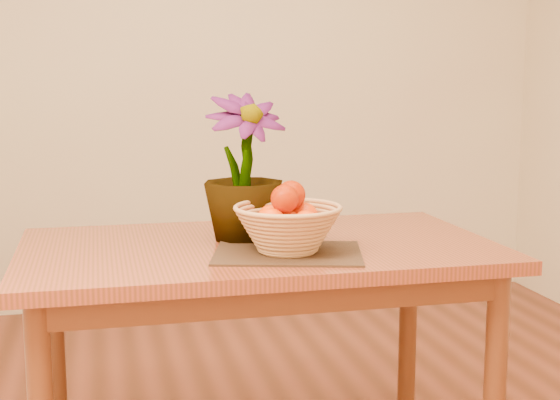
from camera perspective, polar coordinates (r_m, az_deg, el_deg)
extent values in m
cube|color=#F3E6B9|center=(4.21, -7.07, 10.41)|extent=(4.00, 0.02, 2.70)
cube|color=maroon|center=(2.34, -1.55, -3.67)|extent=(1.40, 0.80, 0.04)
cube|color=#542A13|center=(2.35, -1.55, -5.10)|extent=(1.28, 0.68, 0.08)
cylinder|color=#542A13|center=(2.37, 15.43, -13.33)|extent=(0.06, 0.06, 0.71)
cylinder|color=#542A13|center=(2.71, -16.13, -10.50)|extent=(0.06, 0.06, 0.71)
cylinder|color=#542A13|center=(2.91, 9.34, -8.86)|extent=(0.06, 0.06, 0.71)
cube|color=#392415|center=(2.19, 0.57, -3.90)|extent=(0.48, 0.40, 0.01)
cylinder|color=tan|center=(2.19, 0.57, -3.72)|extent=(0.15, 0.15, 0.01)
sphere|color=#F84F04|center=(2.18, 0.58, -1.62)|extent=(0.07, 0.07, 0.07)
sphere|color=#F84F04|center=(2.22, 1.75, -1.21)|extent=(0.08, 0.08, 0.08)
sphere|color=#F84F04|center=(2.22, -0.70, -1.31)|extent=(0.07, 0.07, 0.07)
sphere|color=#F84F04|center=(2.13, -0.65, -1.67)|extent=(0.08, 0.08, 0.08)
sphere|color=#F84F04|center=(2.13, 1.90, -1.75)|extent=(0.07, 0.07, 0.07)
sphere|color=#F84F04|center=(2.19, 0.82, 0.38)|extent=(0.08, 0.08, 0.08)
sphere|color=#F84F04|center=(2.14, 0.33, 0.09)|extent=(0.08, 0.08, 0.08)
sphere|color=#F84F04|center=(2.19, 0.82, 0.38)|extent=(0.08, 0.08, 0.08)
sphere|color=#F84F04|center=(2.14, 0.33, 0.09)|extent=(0.08, 0.08, 0.08)
imported|color=#174213|center=(2.35, -2.67, 2.39)|extent=(0.30, 0.30, 0.44)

